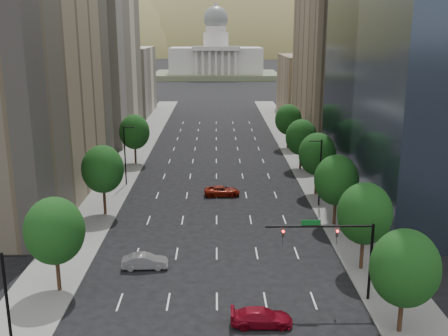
{
  "coord_description": "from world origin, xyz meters",
  "views": [
    {
      "loc": [
        0.0,
        -10.66,
        22.5
      ],
      "look_at": [
        0.83,
        44.6,
        8.0
      ],
      "focal_mm": 42.15,
      "sensor_mm": 36.0,
      "label": 1
    }
  ],
  "objects_px": {
    "car_red_near": "(261,317)",
    "car_red_far": "(222,191)",
    "capitol": "(216,60)",
    "traffic_signal": "(343,245)",
    "car_silver": "(145,261)"
  },
  "relations": [
    {
      "from": "car_red_near",
      "to": "car_red_far",
      "type": "relative_size",
      "value": 0.98
    },
    {
      "from": "car_red_near",
      "to": "car_red_far",
      "type": "xyz_separation_m",
      "value": [
        -2.72,
        33.6,
        -0.02
      ]
    },
    {
      "from": "capitol",
      "to": "car_red_far",
      "type": "distance_m",
      "value": 190.11
    },
    {
      "from": "capitol",
      "to": "car_silver",
      "type": "bearing_deg",
      "value": -91.88
    },
    {
      "from": "capitol",
      "to": "car_red_near",
      "type": "relative_size",
      "value": 12.28
    },
    {
      "from": "traffic_signal",
      "to": "car_red_near",
      "type": "distance_m",
      "value": 9.17
    },
    {
      "from": "capitol",
      "to": "car_silver",
      "type": "xyz_separation_m",
      "value": [
        -6.99,
        -213.12,
        -7.84
      ]
    },
    {
      "from": "traffic_signal",
      "to": "capitol",
      "type": "relative_size",
      "value": 0.15
    },
    {
      "from": "car_silver",
      "to": "car_red_far",
      "type": "distance_m",
      "value": 24.44
    },
    {
      "from": "car_silver",
      "to": "car_red_far",
      "type": "height_order",
      "value": "car_silver"
    },
    {
      "from": "traffic_signal",
      "to": "capitol",
      "type": "distance_m",
      "value": 219.99
    },
    {
      "from": "car_red_near",
      "to": "car_silver",
      "type": "height_order",
      "value": "car_silver"
    },
    {
      "from": "traffic_signal",
      "to": "car_red_far",
      "type": "relative_size",
      "value": 1.83
    },
    {
      "from": "car_red_near",
      "to": "capitol",
      "type": "bearing_deg",
      "value": 1.14
    },
    {
      "from": "capitol",
      "to": "car_red_far",
      "type": "xyz_separation_m",
      "value": [
        0.78,
        -189.94,
        -7.88
      ]
    }
  ]
}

